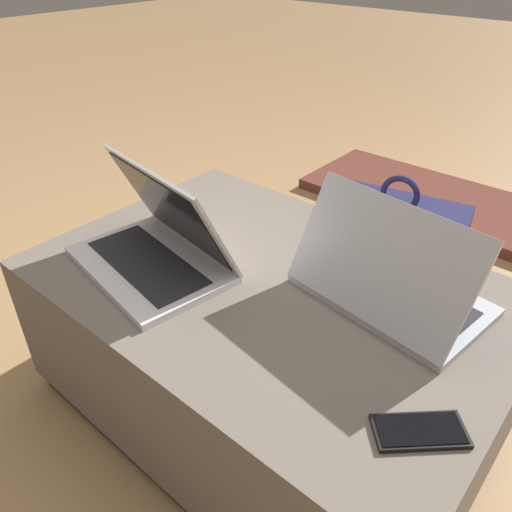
# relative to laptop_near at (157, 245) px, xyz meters

# --- Properties ---
(ground_plane) EXTENTS (14.00, 14.00, 0.00)m
(ground_plane) POSITION_rel_laptop_near_xyz_m (0.22, 0.11, -0.44)
(ground_plane) COLOR tan
(ottoman) EXTENTS (1.00, 0.68, 0.39)m
(ottoman) POSITION_rel_laptop_near_xyz_m (0.22, 0.11, -0.24)
(ottoman) COLOR #3D3832
(ottoman) RESTS_ON ground_plane
(laptop_near) EXTENTS (0.38, 0.29, 0.23)m
(laptop_near) POSITION_rel_laptop_near_xyz_m (0.00, 0.00, 0.00)
(laptop_near) COLOR silver
(laptop_near) RESTS_ON ottoman
(laptop_far) EXTENTS (0.39, 0.28, 0.22)m
(laptop_far) POSITION_rel_laptop_near_xyz_m (0.44, 0.21, -0.00)
(laptop_far) COLOR #B7B7BC
(laptop_far) RESTS_ON ottoman
(cell_phone) EXTENTS (0.14, 0.14, 0.01)m
(cell_phone) POSITION_rel_laptop_near_xyz_m (0.64, -0.04, -0.04)
(cell_phone) COLOR black
(cell_phone) RESTS_ON ottoman
(backpack) EXTENTS (0.38, 0.26, 0.50)m
(backpack) POSITION_rel_laptop_near_xyz_m (0.29, 0.57, -0.24)
(backpack) COLOR #23234C
(backpack) RESTS_ON ground_plane
(fireplace_hearth) EXTENTS (1.40, 0.50, 0.04)m
(fireplace_hearth) POSITION_rel_laptop_near_xyz_m (0.22, 1.44, -0.42)
(fireplace_hearth) COLOR brown
(fireplace_hearth) RESTS_ON ground_plane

